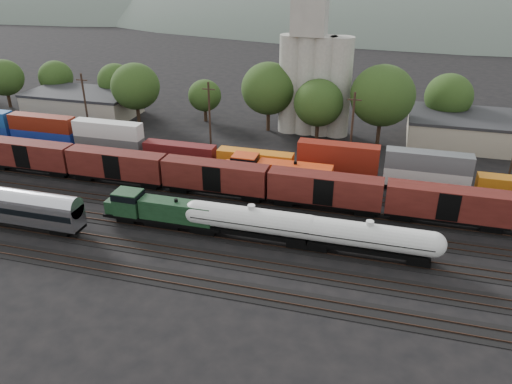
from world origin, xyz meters
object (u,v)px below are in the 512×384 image
(orange_locomotive, at_px, (274,172))
(tank_car_a, at_px, (251,221))
(green_locomotive, at_px, (157,210))
(passenger_coach, at_px, (0,203))
(grain_silo, at_px, (314,74))

(orange_locomotive, bearing_deg, tank_car_a, -86.78)
(green_locomotive, relative_size, orange_locomotive, 0.88)
(passenger_coach, height_order, grain_silo, grain_silo)
(passenger_coach, bearing_deg, orange_locomotive, 33.32)
(tank_car_a, xyz_separation_m, orange_locomotive, (-0.84, 15.00, -0.11))
(grain_silo, bearing_deg, passenger_coach, -124.28)
(green_locomotive, bearing_deg, orange_locomotive, 52.51)
(green_locomotive, distance_m, grain_silo, 43.76)
(passenger_coach, distance_m, grain_silo, 56.26)
(green_locomotive, relative_size, tank_car_a, 0.92)
(tank_car_a, bearing_deg, green_locomotive, 180.00)
(orange_locomotive, bearing_deg, green_locomotive, -127.49)
(green_locomotive, bearing_deg, passenger_coach, -165.19)
(passenger_coach, bearing_deg, tank_car_a, 9.09)
(grain_silo, bearing_deg, orange_locomotive, -92.06)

